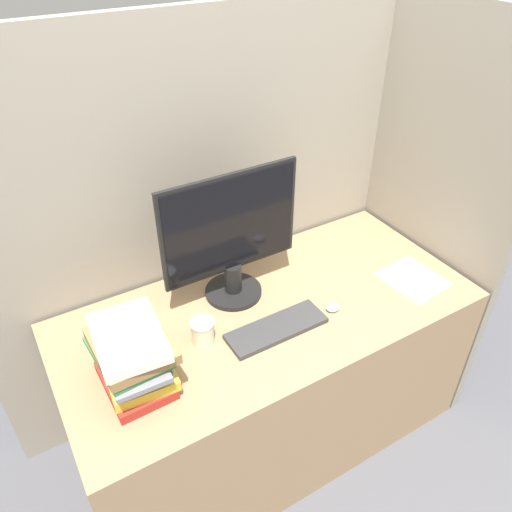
# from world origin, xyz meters

# --- Properties ---
(ground_plane) EXTENTS (12.00, 12.00, 0.00)m
(ground_plane) POSITION_xyz_m (0.00, 0.00, 0.00)
(ground_plane) COLOR #4C4C51
(cubicle_panel_rear) EXTENTS (2.04, 0.04, 1.78)m
(cubicle_panel_rear) POSITION_xyz_m (0.00, 0.81, 0.89)
(cubicle_panel_rear) COLOR gray
(cubicle_panel_rear) RESTS_ON ground_plane
(cubicle_panel_right) EXTENTS (0.04, 0.83, 1.78)m
(cubicle_panel_right) POSITION_xyz_m (0.86, 0.41, 0.89)
(cubicle_panel_right) COLOR gray
(cubicle_panel_right) RESTS_ON ground_plane
(desk) EXTENTS (1.64, 0.77, 0.75)m
(desk) POSITION_xyz_m (0.00, 0.38, 0.37)
(desk) COLOR #937551
(desk) RESTS_ON ground_plane
(monitor) EXTENTS (0.56, 0.23, 0.53)m
(monitor) POSITION_xyz_m (-0.07, 0.54, 1.01)
(monitor) COLOR black
(monitor) RESTS_ON desk
(keyboard) EXTENTS (0.39, 0.13, 0.02)m
(keyboard) POSITION_xyz_m (-0.04, 0.27, 0.76)
(keyboard) COLOR #333333
(keyboard) RESTS_ON desk
(mouse) EXTENTS (0.06, 0.05, 0.02)m
(mouse) POSITION_xyz_m (0.21, 0.25, 0.76)
(mouse) COLOR silver
(mouse) RESTS_ON desk
(coffee_cup) EXTENTS (0.09, 0.09, 0.09)m
(coffee_cup) POSITION_xyz_m (-0.30, 0.36, 0.79)
(coffee_cup) COLOR beige
(coffee_cup) RESTS_ON desk
(book_stack) EXTENTS (0.24, 0.31, 0.22)m
(book_stack) POSITION_xyz_m (-0.57, 0.30, 0.86)
(book_stack) COLOR maroon
(book_stack) RESTS_ON desk
(paper_pile) EXTENTS (0.23, 0.26, 0.01)m
(paper_pile) POSITION_xyz_m (0.62, 0.23, 0.75)
(paper_pile) COLOR white
(paper_pile) RESTS_ON desk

